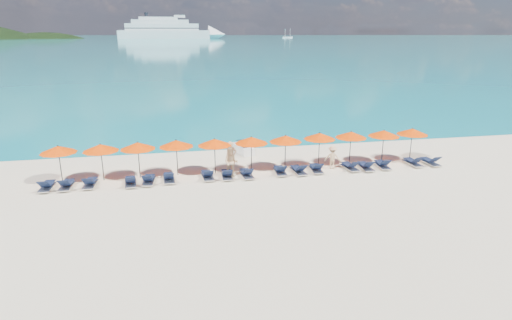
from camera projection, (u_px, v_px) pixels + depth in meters
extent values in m
plane|color=beige|center=(267.00, 197.00, 23.04)|extent=(1400.00, 1400.00, 0.00)
cube|color=#1FA9B2|center=(170.00, 37.00, 642.42)|extent=(1600.00, 1300.00, 0.01)
ellipsoid|color=black|center=(49.00, 68.00, 530.24)|extent=(162.00, 126.00, 85.50)
cube|color=silver|center=(164.00, 35.00, 512.23)|extent=(107.51, 23.65, 9.71)
cone|color=silver|center=(217.00, 34.00, 526.76)|extent=(22.20, 22.20, 21.36)
cube|color=silver|center=(162.00, 27.00, 509.26)|extent=(86.04, 19.89, 7.77)
cube|color=silver|center=(160.00, 22.00, 507.14)|extent=(66.75, 17.19, 4.86)
cube|color=silver|center=(158.00, 18.00, 505.58)|extent=(45.29, 13.43, 3.40)
cube|color=black|center=(162.00, 28.00, 509.68)|extent=(87.12, 20.13, 0.87)
cube|color=black|center=(162.00, 25.00, 508.70)|extent=(84.97, 19.65, 0.87)
cylinder|color=black|center=(146.00, 15.00, 501.42)|extent=(4.27, 4.27, 5.34)
cube|color=silver|center=(290.00, 37.00, 576.54)|extent=(6.58, 2.19, 1.75)
cylinder|color=silver|center=(290.00, 33.00, 574.90)|extent=(0.39, 0.39, 10.96)
cube|color=silver|center=(285.00, 37.00, 576.86)|extent=(6.57, 2.19, 1.75)
cylinder|color=silver|center=(285.00, 33.00, 575.22)|extent=(0.39, 0.39, 10.95)
cube|color=white|center=(243.00, 149.00, 31.30)|extent=(1.43, 2.52, 0.54)
cube|color=black|center=(244.00, 144.00, 31.02)|extent=(0.72, 1.08, 0.35)
cylinder|color=black|center=(240.00, 140.00, 31.66)|extent=(0.54, 0.19, 0.06)
imported|color=#DAB07E|center=(231.00, 157.00, 27.02)|extent=(0.76, 0.56, 1.94)
imported|color=#DAB07E|center=(231.00, 162.00, 26.01)|extent=(1.00, 0.75, 1.82)
imported|color=#DAB07E|center=(332.00, 157.00, 27.58)|extent=(1.09, 0.82, 1.53)
cylinder|color=black|center=(60.00, 164.00, 24.98)|extent=(0.05, 0.05, 2.20)
cone|color=#F63F00|center=(58.00, 149.00, 24.72)|extent=(2.10, 2.10, 0.42)
sphere|color=black|center=(58.00, 146.00, 24.65)|extent=(0.08, 0.08, 0.08)
cylinder|color=black|center=(102.00, 163.00, 25.34)|extent=(0.05, 0.05, 2.20)
cone|color=#F63F00|center=(101.00, 148.00, 25.07)|extent=(2.10, 2.10, 0.42)
sphere|color=black|center=(100.00, 144.00, 25.01)|extent=(0.08, 0.08, 0.08)
cylinder|color=black|center=(139.00, 160.00, 25.76)|extent=(0.05, 0.05, 2.20)
cone|color=#F63F00|center=(138.00, 146.00, 25.50)|extent=(2.10, 2.10, 0.42)
sphere|color=black|center=(137.00, 142.00, 25.43)|extent=(0.08, 0.08, 0.08)
cylinder|color=black|center=(177.00, 158.00, 26.29)|extent=(0.05, 0.05, 2.20)
cone|color=#F63F00|center=(176.00, 143.00, 26.03)|extent=(2.10, 2.10, 0.42)
sphere|color=black|center=(176.00, 140.00, 25.96)|extent=(0.08, 0.08, 0.08)
cylinder|color=black|center=(215.00, 156.00, 26.59)|extent=(0.05, 0.05, 2.20)
cone|color=#F63F00|center=(215.00, 142.00, 26.33)|extent=(2.10, 2.10, 0.42)
sphere|color=black|center=(214.00, 139.00, 26.26)|extent=(0.08, 0.08, 0.08)
cylinder|color=black|center=(251.00, 154.00, 27.08)|extent=(0.05, 0.05, 2.20)
cone|color=#F63F00|center=(251.00, 140.00, 26.81)|extent=(2.10, 2.10, 0.42)
sphere|color=black|center=(251.00, 137.00, 26.75)|extent=(0.08, 0.08, 0.08)
cylinder|color=black|center=(285.00, 153.00, 27.44)|extent=(0.05, 0.05, 2.20)
cone|color=#F63F00|center=(286.00, 139.00, 27.18)|extent=(2.10, 2.10, 0.42)
sphere|color=black|center=(286.00, 135.00, 27.11)|extent=(0.08, 0.08, 0.08)
cylinder|color=black|center=(319.00, 150.00, 28.12)|extent=(0.05, 0.05, 2.20)
cone|color=#F63F00|center=(320.00, 136.00, 27.86)|extent=(2.10, 2.10, 0.42)
sphere|color=black|center=(320.00, 133.00, 27.79)|extent=(0.08, 0.08, 0.08)
cylinder|color=black|center=(350.00, 148.00, 28.49)|extent=(0.05, 0.05, 2.20)
cone|color=#F63F00|center=(351.00, 135.00, 28.23)|extent=(2.10, 2.10, 0.42)
sphere|color=black|center=(351.00, 131.00, 28.17)|extent=(0.08, 0.08, 0.08)
cylinder|color=black|center=(383.00, 147.00, 28.87)|extent=(0.05, 0.05, 2.20)
cone|color=#F63F00|center=(384.00, 133.00, 28.60)|extent=(2.10, 2.10, 0.42)
sphere|color=black|center=(384.00, 130.00, 28.54)|extent=(0.08, 0.08, 0.08)
cylinder|color=black|center=(411.00, 145.00, 29.39)|extent=(0.05, 0.05, 2.20)
cone|color=#F63F00|center=(412.00, 131.00, 29.12)|extent=(2.10, 2.10, 0.42)
sphere|color=black|center=(413.00, 128.00, 29.06)|extent=(0.08, 0.08, 0.08)
cube|color=silver|center=(47.00, 187.00, 24.08)|extent=(0.67, 1.72, 0.06)
cube|color=#111B38|center=(48.00, 183.00, 24.27)|extent=(0.58, 1.12, 0.04)
cube|color=#111B38|center=(43.00, 184.00, 23.44)|extent=(0.57, 0.55, 0.43)
cube|color=silver|center=(67.00, 186.00, 24.26)|extent=(0.68, 1.72, 0.06)
cube|color=#111B38|center=(68.00, 182.00, 24.45)|extent=(0.59, 1.12, 0.04)
cube|color=#111B38|center=(63.00, 182.00, 23.63)|extent=(0.57, 0.56, 0.43)
cube|color=silver|center=(90.00, 184.00, 24.55)|extent=(0.71, 1.73, 0.06)
cube|color=#111B38|center=(91.00, 180.00, 24.75)|extent=(0.61, 1.13, 0.04)
cube|color=#111B38|center=(87.00, 181.00, 23.92)|extent=(0.58, 0.56, 0.43)
cube|color=silver|center=(131.00, 183.00, 24.77)|extent=(0.77, 1.75, 0.06)
cube|color=#111B38|center=(130.00, 179.00, 24.95)|extent=(0.64, 1.14, 0.04)
cube|color=#111B38|center=(130.00, 179.00, 24.14)|extent=(0.60, 0.58, 0.43)
cube|color=silver|center=(149.00, 181.00, 25.06)|extent=(0.78, 1.75, 0.06)
cube|color=#111B38|center=(149.00, 177.00, 25.25)|extent=(0.65, 1.15, 0.04)
cube|color=#111B38|center=(147.00, 178.00, 24.42)|extent=(0.60, 0.59, 0.43)
cube|color=silver|center=(169.00, 179.00, 25.40)|extent=(0.69, 1.73, 0.06)
cube|color=#111B38|center=(169.00, 175.00, 25.59)|extent=(0.60, 1.12, 0.04)
cube|color=#111B38|center=(169.00, 175.00, 24.77)|extent=(0.57, 0.56, 0.43)
cube|color=silver|center=(208.00, 177.00, 25.85)|extent=(0.73, 1.74, 0.06)
cube|color=#111B38|center=(207.00, 173.00, 26.03)|extent=(0.62, 1.13, 0.04)
cube|color=#111B38|center=(209.00, 173.00, 25.22)|extent=(0.58, 0.57, 0.43)
cube|color=silver|center=(227.00, 176.00, 25.99)|extent=(0.69, 1.73, 0.06)
cube|color=#111B38|center=(227.00, 172.00, 26.18)|extent=(0.60, 1.12, 0.04)
cube|color=#111B38|center=(228.00, 172.00, 25.35)|extent=(0.57, 0.56, 0.43)
cube|color=silver|center=(246.00, 175.00, 26.17)|extent=(0.71, 1.73, 0.06)
cube|color=#111B38|center=(246.00, 171.00, 26.36)|extent=(0.61, 1.13, 0.04)
cube|color=#111B38|center=(249.00, 171.00, 25.54)|extent=(0.58, 0.57, 0.43)
cube|color=silver|center=(280.00, 172.00, 26.74)|extent=(0.73, 1.74, 0.06)
cube|color=#111B38|center=(279.00, 168.00, 26.93)|extent=(0.62, 1.13, 0.04)
cube|color=#111B38|center=(282.00, 168.00, 26.10)|extent=(0.58, 0.57, 0.43)
cube|color=silver|center=(298.00, 171.00, 26.82)|extent=(0.75, 1.74, 0.06)
cube|color=#111B38|center=(297.00, 168.00, 27.01)|extent=(0.63, 1.14, 0.04)
cube|color=#111B38|center=(302.00, 168.00, 26.20)|extent=(0.59, 0.58, 0.43)
cube|color=silver|center=(316.00, 170.00, 27.16)|extent=(0.78, 1.75, 0.06)
cube|color=#111B38|center=(315.00, 166.00, 27.36)|extent=(0.65, 1.15, 0.04)
cube|color=#111B38|center=(318.00, 166.00, 26.52)|extent=(0.60, 0.59, 0.43)
cube|color=silver|center=(350.00, 168.00, 27.54)|extent=(0.78, 1.75, 0.06)
cube|color=#111B38|center=(348.00, 164.00, 27.72)|extent=(0.65, 1.15, 0.04)
cube|color=#111B38|center=(354.00, 164.00, 26.92)|extent=(0.60, 0.59, 0.43)
cube|color=silver|center=(365.00, 167.00, 27.59)|extent=(0.71, 1.73, 0.06)
cube|color=#111B38|center=(364.00, 164.00, 27.78)|extent=(0.61, 1.13, 0.04)
cube|color=#111B38|center=(369.00, 164.00, 26.95)|extent=(0.58, 0.57, 0.43)
cube|color=silver|center=(382.00, 166.00, 27.92)|extent=(0.79, 1.76, 0.06)
cube|color=#111B38|center=(381.00, 162.00, 28.11)|extent=(0.66, 1.15, 0.04)
cube|color=#111B38|center=(386.00, 162.00, 27.28)|extent=(0.60, 0.59, 0.43)
cube|color=silver|center=(413.00, 163.00, 28.47)|extent=(0.65, 1.71, 0.06)
cube|color=#111B38|center=(411.00, 160.00, 28.66)|extent=(0.57, 1.11, 0.04)
cube|color=#111B38|center=(418.00, 160.00, 27.84)|extent=(0.56, 0.55, 0.43)
cube|color=silver|center=(430.00, 163.00, 28.59)|extent=(0.68, 1.72, 0.06)
cube|color=#111B38|center=(428.00, 159.00, 28.77)|extent=(0.59, 1.12, 0.04)
cube|color=#111B38|center=(436.00, 159.00, 27.96)|extent=(0.57, 0.56, 0.43)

